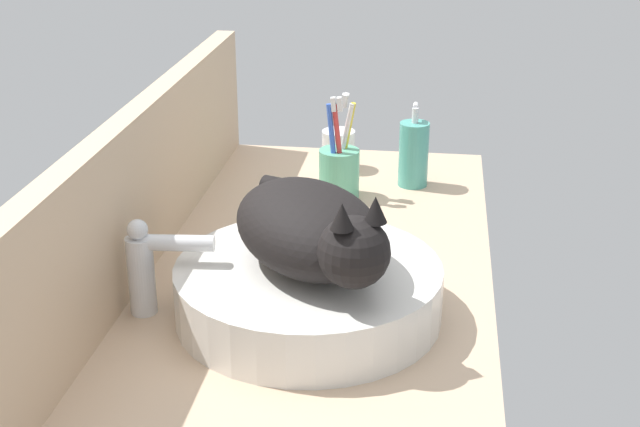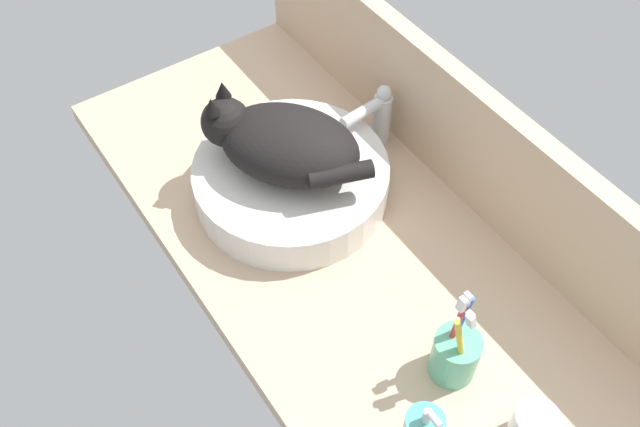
{
  "view_description": "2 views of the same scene",
  "coord_description": "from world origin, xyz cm",
  "px_view_note": "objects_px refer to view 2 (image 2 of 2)",
  "views": [
    {
      "loc": [
        -116.11,
        -17.74,
        59.21
      ],
      "look_at": [
        -4.71,
        -2.44,
        11.82
      ],
      "focal_mm": 50.0,
      "sensor_mm": 36.0,
      "label": 1
    },
    {
      "loc": [
        61.67,
        -45.91,
        101.23
      ],
      "look_at": [
        0.42,
        -4.11,
        8.56
      ],
      "focal_mm": 40.0,
      "sensor_mm": 36.0,
      "label": 2
    }
  ],
  "objects_px": {
    "toothbrush_cup": "(455,353)",
    "faucet": "(378,115)",
    "sink_basin": "(291,180)",
    "cat": "(282,142)"
  },
  "relations": [
    {
      "from": "toothbrush_cup",
      "to": "faucet",
      "type": "bearing_deg",
      "value": 156.29
    },
    {
      "from": "sink_basin",
      "to": "toothbrush_cup",
      "type": "distance_m",
      "value": 0.44
    },
    {
      "from": "sink_basin",
      "to": "cat",
      "type": "xyz_separation_m",
      "value": [
        -0.01,
        -0.01,
        0.09
      ]
    },
    {
      "from": "faucet",
      "to": "sink_basin",
      "type": "bearing_deg",
      "value": -84.68
    },
    {
      "from": "sink_basin",
      "to": "faucet",
      "type": "distance_m",
      "value": 0.21
    },
    {
      "from": "sink_basin",
      "to": "faucet",
      "type": "relative_size",
      "value": 2.61
    },
    {
      "from": "faucet",
      "to": "toothbrush_cup",
      "type": "distance_m",
      "value": 0.5
    },
    {
      "from": "faucet",
      "to": "toothbrush_cup",
      "type": "xyz_separation_m",
      "value": [
        0.46,
        -0.2,
        -0.02
      ]
    },
    {
      "from": "sink_basin",
      "to": "faucet",
      "type": "xyz_separation_m",
      "value": [
        -0.02,
        0.21,
        0.04
      ]
    },
    {
      "from": "sink_basin",
      "to": "faucet",
      "type": "height_order",
      "value": "faucet"
    }
  ]
}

